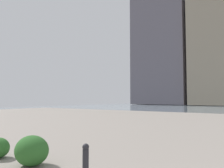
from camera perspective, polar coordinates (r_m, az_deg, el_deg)
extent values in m
cube|color=gray|center=(67.93, 25.66, 8.29)|extent=(15.37, 12.32, 30.58)
cube|color=#5B5660|center=(74.85, 12.49, 9.93)|extent=(16.41, 12.65, 38.23)
cylinder|color=#232328|center=(4.71, -6.55, -20.02)|extent=(0.12, 0.12, 0.73)
sphere|color=#232328|center=(4.62, -6.51, -15.18)|extent=(0.13, 0.13, 0.13)
ellipsoid|color=#2D6628|center=(6.42, -19.20, -15.26)|extent=(0.90, 0.81, 0.76)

